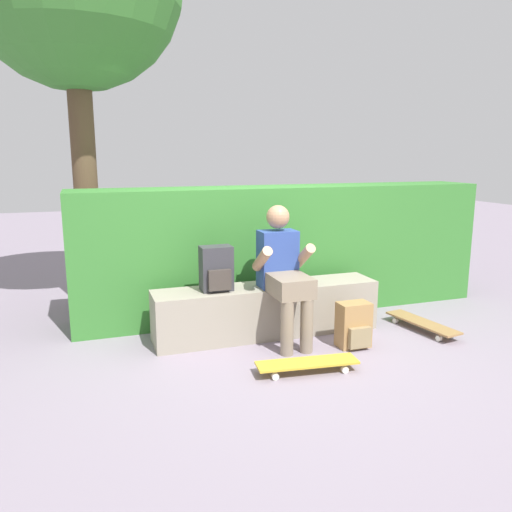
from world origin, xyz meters
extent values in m
plane|color=gray|center=(0.00, 0.00, 0.00)|extent=(24.00, 24.00, 0.00)
cube|color=gray|center=(0.00, 0.27, 0.24)|extent=(2.12, 0.42, 0.47)
cube|color=#2D4793|center=(0.08, 0.20, 0.73)|extent=(0.34, 0.22, 0.52)
sphere|color=tan|center=(0.08, 0.20, 1.12)|extent=(0.21, 0.21, 0.21)
cube|color=gray|center=(0.08, -0.11, 0.56)|extent=(0.32, 0.40, 0.17)
cylinder|color=gray|center=(-0.01, -0.26, 0.24)|extent=(0.11, 0.11, 0.47)
cylinder|color=gray|center=(0.17, -0.26, 0.24)|extent=(0.11, 0.11, 0.47)
cylinder|color=tan|center=(-0.12, 0.06, 0.77)|extent=(0.09, 0.33, 0.27)
cylinder|color=tan|center=(0.28, 0.06, 0.77)|extent=(0.09, 0.33, 0.27)
cube|color=gold|center=(0.00, -0.64, 0.08)|extent=(0.82, 0.29, 0.02)
cylinder|color=silver|center=(0.29, -0.59, 0.03)|extent=(0.06, 0.04, 0.05)
cylinder|color=silver|center=(0.27, -0.74, 0.03)|extent=(0.06, 0.04, 0.05)
cylinder|color=silver|center=(-0.27, -0.53, 0.03)|extent=(0.06, 0.04, 0.05)
cylinder|color=silver|center=(-0.28, -0.68, 0.03)|extent=(0.06, 0.04, 0.05)
cube|color=olive|center=(1.45, -0.13, 0.08)|extent=(0.32, 0.82, 0.02)
cylinder|color=silver|center=(1.33, 0.13, 0.03)|extent=(0.04, 0.06, 0.05)
cylinder|color=silver|center=(1.48, 0.15, 0.03)|extent=(0.04, 0.06, 0.05)
cylinder|color=silver|center=(1.41, -0.42, 0.03)|extent=(0.04, 0.06, 0.05)
cylinder|color=silver|center=(1.56, -0.40, 0.03)|extent=(0.04, 0.06, 0.05)
cube|color=#333338|center=(-0.48, 0.27, 0.67)|extent=(0.28, 0.18, 0.40)
cube|color=#3C3530|center=(-0.48, 0.15, 0.59)|extent=(0.20, 0.05, 0.18)
cube|color=#A37A47|center=(0.61, -0.27, 0.20)|extent=(0.28, 0.18, 0.40)
cube|color=#8F7C55|center=(0.61, -0.38, 0.12)|extent=(0.20, 0.05, 0.18)
cube|color=#34772E|center=(0.46, 0.95, 0.67)|extent=(4.42, 0.61, 1.34)
cylinder|color=brown|center=(-1.53, 1.76, 1.51)|extent=(0.25, 0.25, 3.02)
camera|label=1|loc=(-1.57, -3.97, 1.67)|focal=35.33mm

